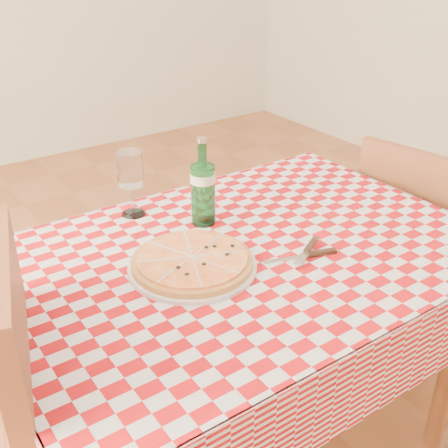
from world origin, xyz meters
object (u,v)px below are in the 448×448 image
object	(u,v)px
chair_near	(414,240)
pizza_plate	(192,261)
dining_table	(243,282)
water_bottle	(203,182)
wine_glass	(131,184)

from	to	relation	value
chair_near	pizza_plate	world-z (taller)	chair_near
dining_table	water_bottle	world-z (taller)	water_bottle
chair_near	water_bottle	bearing A→B (deg)	160.35
dining_table	chair_near	world-z (taller)	chair_near
dining_table	water_bottle	size ratio (longest dim) A/B	4.68
chair_near	wine_glass	bearing A→B (deg)	152.53
pizza_plate	water_bottle	size ratio (longest dim) A/B	1.26
pizza_plate	wine_glass	bearing A→B (deg)	87.47
dining_table	pizza_plate	bearing A→B (deg)	178.51
water_bottle	wine_glass	xyz separation A→B (m)	(-0.14, 0.16, -0.03)
pizza_plate	wine_glass	world-z (taller)	wine_glass
wine_glass	dining_table	bearing A→B (deg)	-68.76
dining_table	pizza_plate	world-z (taller)	pizza_plate
pizza_plate	water_bottle	distance (m)	0.27
dining_table	pizza_plate	distance (m)	0.20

